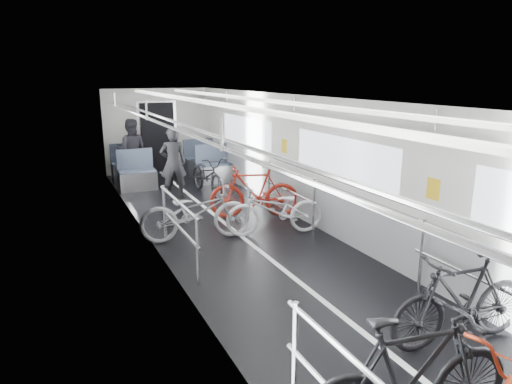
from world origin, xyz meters
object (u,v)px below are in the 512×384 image
Objects in this scene: bike_right_near at (461,300)px; person_standing at (173,163)px; bike_left_far at (196,212)px; bike_right_far at (254,191)px; bike_left_mid at (410,378)px; bike_right_mid at (275,210)px; person_seated at (131,150)px; bike_aisle at (208,175)px.

person_standing is at bearing -163.87° from bike_right_near.
bike_right_far reaches higher than bike_left_far.
person_standing reaches higher than bike_right_near.
bike_left_mid is 4.81m from bike_right_mid.
person_seated is (-0.27, 10.03, 0.28)m from bike_left_mid.
bike_left_far is 4.47m from bike_right_near.
bike_left_mid is at bearing -2.91° from bike_right_mid.
bike_right_near is 7.21m from person_standing.
person_standing is at bearing 169.85° from bike_aisle.
bike_left_mid reaches higher than bike_aisle.
bike_left_mid is 1.04× the size of bike_right_mid.
bike_left_mid is 1.10× the size of person_seated.
bike_left_far is 1.06× the size of bike_right_far.
person_seated is at bearing 118.18° from bike_aisle.
bike_left_mid is at bearing 6.03° from bike_right_far.
bike_left_far is at bearing -152.83° from bike_right_near.
bike_left_mid is 1.08× the size of bike_right_near.
bike_left_mid is at bearing -100.74° from bike_aisle.
bike_aisle is 0.86m from person_standing.
person_standing reaches higher than bike_right_far.
bike_aisle is (-0.17, 3.15, 0.01)m from bike_right_mid.
bike_left_mid is 4.98m from bike_left_far.
bike_right_mid is (-0.19, 3.86, -0.05)m from bike_right_near.
bike_left_mid is 1.63m from bike_right_near.
person_standing is at bearing -151.66° from bike_right_mid.
bike_aisle is at bearing 138.87° from person_seated.
bike_left_mid is 1.12× the size of person_standing.
bike_left_far is (-0.11, 4.98, -0.05)m from bike_left_mid.
bike_right_near is 9.41m from person_seated.
person_standing is (-0.95, 3.25, 0.35)m from bike_right_mid.
bike_right_near reaches higher than bike_left_far.
person_seated is at bearing 11.20° from bike_left_far.
person_seated reaches higher than bike_right_far.
bike_left_far is 5.07m from person_seated.
person_standing is at bearing 122.54° from person_seated.
bike_right_near reaches higher than bike_right_mid.
person_seated is at bearing -140.49° from bike_right_far.
bike_left_far is 1.14× the size of person_seated.
bike_right_near is 1.02× the size of person_seated.
bike_aisle reaches higher than bike_right_mid.
bike_right_far is (0.09, 1.06, 0.07)m from bike_right_mid.
bike_right_near is at bearing -89.99° from bike_aisle.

